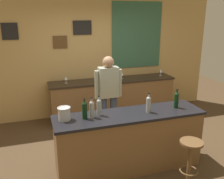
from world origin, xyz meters
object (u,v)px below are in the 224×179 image
wine_bottle_c (99,106)px  wine_bottle_e (176,99)px  wine_bottle_b (92,109)px  bar_stool (190,156)px  wine_glass_c (161,71)px  ice_bucket (64,113)px  wine_glass_a (66,78)px  wine_bottle_a (85,110)px  bartender (108,93)px  wine_bottle_d (149,104)px  wine_glass_b (122,74)px

wine_bottle_c → wine_bottle_e: (1.24, -0.07, 0.00)m
wine_bottle_b → bar_stool: bearing=-28.9°
wine_bottle_e → wine_glass_c: (0.84, 2.05, -0.05)m
bar_stool → wine_bottle_c: bearing=146.8°
wine_bottle_b → wine_bottle_e: size_ratio=1.00×
wine_bottle_b → wine_glass_c: wine_bottle_b is taller
ice_bucket → wine_glass_a: 2.02m
wine_bottle_c → wine_glass_c: 2.87m
wine_bottle_a → ice_bucket: wine_bottle_a is taller
wine_glass_a → wine_glass_c: bearing=-0.1°
ice_bucket → wine_glass_c: size_ratio=1.21×
wine_glass_a → bar_stool: bearing=-64.1°
bartender → wine_glass_c: bearing=32.2°
wine_bottle_e → wine_glass_a: size_ratio=1.97×
bar_stool → wine_glass_a: wine_glass_a is taller
wine_bottle_a → wine_bottle_b: bearing=6.6°
bartender → bar_stool: bartender is taller
wine_bottle_d → wine_glass_a: (-0.95, 2.10, -0.05)m
wine_bottle_e → wine_glass_a: wine_bottle_e is taller
wine_bottle_a → wine_bottle_d: size_ratio=1.00×
bar_stool → wine_glass_b: wine_glass_b is taller
wine_bottle_b → bartender: bearing=61.0°
wine_glass_a → wine_bottle_a: bearing=-90.4°
bar_stool → wine_bottle_b: wine_bottle_b is taller
bartender → wine_bottle_e: bartender is taller
wine_glass_a → bartender: bearing=-58.4°
bartender → wine_glass_c: bartender is taller
wine_glass_c → wine_glass_a: bearing=179.9°
bartender → wine_bottle_b: size_ratio=5.29×
wine_bottle_b → wine_glass_b: 2.35m
wine_bottle_b → wine_glass_a: (-0.09, 2.03, -0.05)m
wine_bottle_b → wine_glass_a: bearing=92.6°
bar_stool → wine_bottle_c: size_ratio=2.22×
wine_bottle_e → wine_glass_a: (-1.45, 2.06, -0.05)m
wine_bottle_c → ice_bucket: (-0.51, -0.01, -0.04)m
wine_bottle_e → wine_glass_b: bearing=94.7°
wine_bottle_d → ice_bucket: (-1.25, 0.10, -0.04)m
bartender → wine_glass_a: bartender is taller
wine_glass_a → wine_glass_c: 2.29m
ice_bucket → wine_glass_b: bearing=51.5°
wine_bottle_a → ice_bucket: 0.29m
bartender → wine_bottle_c: 1.05m
wine_bottle_d → wine_glass_b: 2.12m
wine_glass_b → wine_bottle_c: bearing=-118.5°
ice_bucket → wine_bottle_a: bearing=-9.4°
wine_bottle_a → ice_bucket: bearing=170.6°
wine_bottle_a → wine_bottle_e: size_ratio=1.00×
bartender → wine_bottle_d: bartender is taller
bartender → bar_stool: size_ratio=2.38×
wine_glass_a → wine_glass_b: (1.28, -0.01, 0.00)m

